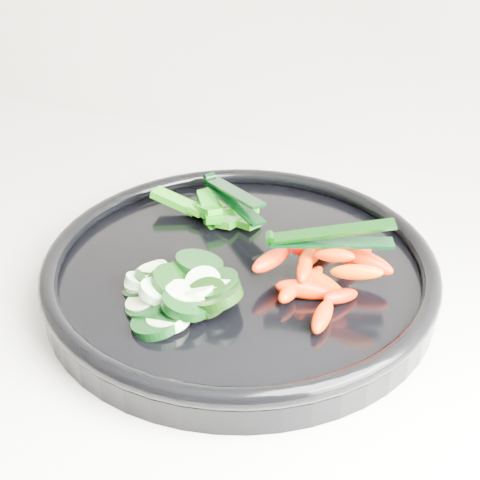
% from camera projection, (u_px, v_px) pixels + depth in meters
% --- Properties ---
extents(veggie_tray, '(0.39, 0.39, 0.04)m').
position_uv_depth(veggie_tray, '(240.00, 271.00, 0.64)').
color(veggie_tray, black).
rests_on(veggie_tray, counter).
extents(cucumber_pile, '(0.13, 0.14, 0.04)m').
position_uv_depth(cucumber_pile, '(174.00, 288.00, 0.59)').
color(cucumber_pile, black).
rests_on(cucumber_pile, veggie_tray).
extents(carrot_pile, '(0.12, 0.15, 0.05)m').
position_uv_depth(carrot_pile, '(323.00, 269.00, 0.61)').
color(carrot_pile, '#FE5400').
rests_on(carrot_pile, veggie_tray).
extents(pepper_pile, '(0.12, 0.08, 0.03)m').
position_uv_depth(pepper_pile, '(215.00, 211.00, 0.71)').
color(pepper_pile, '#0C6109').
rests_on(pepper_pile, veggie_tray).
extents(tong_carrot, '(0.11, 0.06, 0.02)m').
position_uv_depth(tong_carrot, '(328.00, 237.00, 0.59)').
color(tong_carrot, black).
rests_on(tong_carrot, carrot_pile).
extents(tong_pepper, '(0.10, 0.08, 0.02)m').
position_uv_depth(tong_pepper, '(232.00, 195.00, 0.71)').
color(tong_pepper, black).
rests_on(tong_pepper, pepper_pile).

